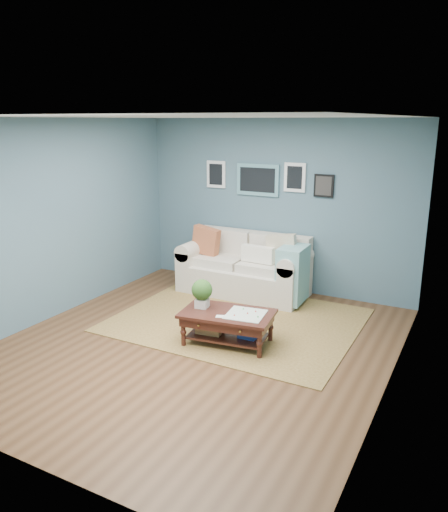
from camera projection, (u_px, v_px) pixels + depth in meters
The scene contains 4 objects.
room_shell at pixel (196, 236), 5.80m from camera, with size 5.00×5.02×2.70m.
area_rug at pixel (237, 320), 6.87m from camera, with size 3.19×2.55×0.01m, color brown.
loveseat at pixel (250, 268), 7.82m from camera, with size 2.03×0.92×1.05m.
coffee_table at pixel (223, 317), 6.09m from camera, with size 1.19×0.79×0.77m.
Camera 1 is at (2.93, -4.78, 2.66)m, focal length 35.00 mm.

